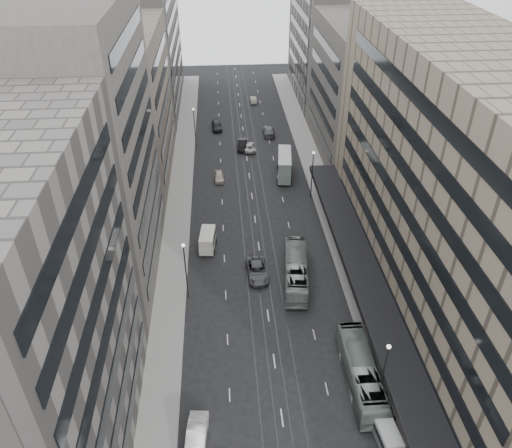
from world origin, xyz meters
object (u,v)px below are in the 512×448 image
object	(u,v)px
double_decker	(284,165)
pedestrian	(393,423)
bus_far	(296,271)
panel_van	(207,240)
sedan_2	(257,271)
vw_microbus	(386,433)
sedan_1	(196,437)
bus_near	(361,372)

from	to	relation	value
double_decker	pedestrian	distance (m)	50.70
bus_far	panel_van	size ratio (longest dim) A/B	2.61
panel_van	pedestrian	world-z (taller)	panel_van
bus_far	panel_van	world-z (taller)	bus_far
sedan_2	pedestrian	xyz separation A→B (m)	(10.93, -23.75, 0.35)
panel_van	sedan_2	distance (m)	9.18
panel_van	vw_microbus	bearing A→B (deg)	-56.05
bus_far	sedan_2	distance (m)	5.20
panel_van	sedan_1	size ratio (longest dim) A/B	0.89
sedan_1	double_decker	bearing A→B (deg)	79.89
bus_near	bus_far	size ratio (longest dim) A/B	1.01
double_decker	panel_van	world-z (taller)	double_decker
vw_microbus	sedan_1	xyz separation A→B (m)	(-17.39, 1.17, -0.40)
bus_far	vw_microbus	size ratio (longest dim) A/B	2.75
vw_microbus	bus_far	bearing A→B (deg)	96.49
bus_near	sedan_1	distance (m)	17.59
panel_van	sedan_1	bearing A→B (deg)	-85.73
bus_far	double_decker	world-z (taller)	double_decker
sedan_2	panel_van	bearing A→B (deg)	133.13
panel_van	pedestrian	size ratio (longest dim) A/B	2.27
double_decker	sedan_2	xyz separation A→B (m)	(-6.89, -26.78, -1.54)
bus_near	sedan_2	bearing A→B (deg)	-62.40
bus_far	pedestrian	size ratio (longest dim) A/B	5.92
panel_van	sedan_1	xyz separation A→B (m)	(-0.93, -29.92, -0.67)
vw_microbus	pedestrian	distance (m)	1.37
vw_microbus	panel_van	world-z (taller)	panel_van
vw_microbus	panel_van	size ratio (longest dim) A/B	0.95
sedan_2	pedestrian	size ratio (longest dim) A/B	2.88
bus_near	vw_microbus	xyz separation A→B (m)	(0.70, -6.65, -0.41)
sedan_2	sedan_1	bearing A→B (deg)	-110.04
vw_microbus	bus_near	bearing A→B (deg)	90.38
double_decker	sedan_2	world-z (taller)	double_decker
pedestrian	sedan_2	bearing A→B (deg)	-103.28
double_decker	pedestrian	bearing A→B (deg)	-78.62
double_decker	vw_microbus	world-z (taller)	double_decker
bus_near	pedestrian	world-z (taller)	bus_near
pedestrian	vw_microbus	bearing A→B (deg)	4.93
bus_near	pedestrian	bearing A→B (deg)	107.05
panel_van	sedan_2	size ratio (longest dim) A/B	0.79
vw_microbus	pedestrian	bearing A→B (deg)	37.29
sedan_2	bus_far	bearing A→B (deg)	-18.32
double_decker	panel_van	distance (m)	24.41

